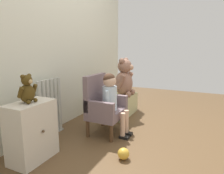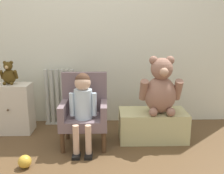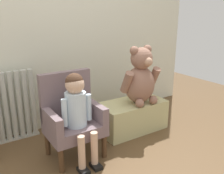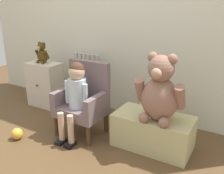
{
  "view_description": "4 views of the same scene",
  "coord_description": "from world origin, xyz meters",
  "px_view_note": "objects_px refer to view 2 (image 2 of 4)",
  "views": [
    {
      "loc": [
        -2.0,
        -0.6,
        1.01
      ],
      "look_at": [
        0.31,
        0.49,
        0.52
      ],
      "focal_mm": 32.0,
      "sensor_mm": 36.0,
      "label": 1
    },
    {
      "loc": [
        0.25,
        -1.86,
        1.14
      ],
      "look_at": [
        0.31,
        0.49,
        0.58
      ],
      "focal_mm": 40.0,
      "sensor_mm": 36.0,
      "label": 2
    },
    {
      "loc": [
        -0.73,
        -1.31,
        1.19
      ],
      "look_at": [
        0.46,
        0.51,
        0.52
      ],
      "focal_mm": 40.0,
      "sensor_mm": 36.0,
      "label": 3
    },
    {
      "loc": [
        1.41,
        -1.33,
        1.26
      ],
      "look_at": [
        0.36,
        0.47,
        0.53
      ],
      "focal_mm": 40.0,
      "sensor_mm": 36.0,
      "label": 4
    }
  ],
  "objects_px": {
    "small_dresser": "(13,108)",
    "toy_ball": "(25,162)",
    "radiator": "(60,97)",
    "child_figure": "(83,101)",
    "large_teddy_bear": "(161,88)",
    "child_armchair": "(84,111)",
    "low_bench": "(152,125)",
    "small_teddy_bear": "(9,74)"
  },
  "relations": [
    {
      "from": "small_dresser",
      "to": "child_armchair",
      "type": "xyz_separation_m",
      "value": [
        0.81,
        -0.3,
        0.07
      ]
    },
    {
      "from": "child_figure",
      "to": "small_teddy_bear",
      "type": "height_order",
      "value": "small_teddy_bear"
    },
    {
      "from": "small_dresser",
      "to": "large_teddy_bear",
      "type": "xyz_separation_m",
      "value": [
        1.57,
        -0.27,
        0.28
      ]
    },
    {
      "from": "small_teddy_bear",
      "to": "child_armchair",
      "type": "bearing_deg",
      "value": -20.53
    },
    {
      "from": "small_dresser",
      "to": "low_bench",
      "type": "relative_size",
      "value": 0.79
    },
    {
      "from": "small_teddy_bear",
      "to": "toy_ball",
      "type": "relative_size",
      "value": 2.29
    },
    {
      "from": "small_dresser",
      "to": "toy_ball",
      "type": "distance_m",
      "value": 0.86
    },
    {
      "from": "radiator",
      "to": "child_figure",
      "type": "height_order",
      "value": "child_figure"
    },
    {
      "from": "low_bench",
      "to": "large_teddy_bear",
      "type": "xyz_separation_m",
      "value": [
        0.06,
        -0.05,
        0.4
      ]
    },
    {
      "from": "radiator",
      "to": "small_dresser",
      "type": "bearing_deg",
      "value": -155.74
    },
    {
      "from": "radiator",
      "to": "child_figure",
      "type": "relative_size",
      "value": 0.91
    },
    {
      "from": "radiator",
      "to": "large_teddy_bear",
      "type": "xyz_separation_m",
      "value": [
        1.08,
        -0.49,
        0.22
      ]
    },
    {
      "from": "low_bench",
      "to": "large_teddy_bear",
      "type": "distance_m",
      "value": 0.41
    },
    {
      "from": "child_figure",
      "to": "radiator",
      "type": "bearing_deg",
      "value": 117.54
    },
    {
      "from": "child_armchair",
      "to": "toy_ball",
      "type": "height_order",
      "value": "child_armchair"
    },
    {
      "from": "child_figure",
      "to": "small_teddy_bear",
      "type": "bearing_deg",
      "value": 152.93
    },
    {
      "from": "child_figure",
      "to": "child_armchair",
      "type": "bearing_deg",
      "value": 90.0
    },
    {
      "from": "radiator",
      "to": "child_figure",
      "type": "bearing_deg",
      "value": -62.46
    },
    {
      "from": "small_dresser",
      "to": "large_teddy_bear",
      "type": "relative_size",
      "value": 0.95
    },
    {
      "from": "radiator",
      "to": "large_teddy_bear",
      "type": "bearing_deg",
      "value": -24.27
    },
    {
      "from": "child_figure",
      "to": "large_teddy_bear",
      "type": "bearing_deg",
      "value": 10.78
    },
    {
      "from": "radiator",
      "to": "small_teddy_bear",
      "type": "relative_size",
      "value": 2.66
    },
    {
      "from": "small_dresser",
      "to": "toy_ball",
      "type": "height_order",
      "value": "small_dresser"
    },
    {
      "from": "low_bench",
      "to": "large_teddy_bear",
      "type": "relative_size",
      "value": 1.2
    },
    {
      "from": "radiator",
      "to": "child_armchair",
      "type": "relative_size",
      "value": 0.95
    },
    {
      "from": "child_armchair",
      "to": "large_teddy_bear",
      "type": "distance_m",
      "value": 0.78
    },
    {
      "from": "child_figure",
      "to": "large_teddy_bear",
      "type": "height_order",
      "value": "large_teddy_bear"
    },
    {
      "from": "large_teddy_bear",
      "to": "small_teddy_bear",
      "type": "height_order",
      "value": "large_teddy_bear"
    },
    {
      "from": "large_teddy_bear",
      "to": "child_figure",
      "type": "bearing_deg",
      "value": -169.22
    },
    {
      "from": "small_dresser",
      "to": "child_armchair",
      "type": "bearing_deg",
      "value": -20.34
    },
    {
      "from": "small_teddy_bear",
      "to": "toy_ball",
      "type": "bearing_deg",
      "value": -64.75
    },
    {
      "from": "large_teddy_bear",
      "to": "toy_ball",
      "type": "distance_m",
      "value": 1.4
    },
    {
      "from": "child_figure",
      "to": "small_teddy_bear",
      "type": "xyz_separation_m",
      "value": [
        -0.82,
        0.42,
        0.18
      ]
    },
    {
      "from": "radiator",
      "to": "low_bench",
      "type": "bearing_deg",
      "value": -23.24
    },
    {
      "from": "child_armchair",
      "to": "radiator",
      "type": "bearing_deg",
      "value": 122.37
    },
    {
      "from": "small_dresser",
      "to": "small_teddy_bear",
      "type": "xyz_separation_m",
      "value": [
        -0.01,
        0.01,
        0.38
      ]
    },
    {
      "from": "radiator",
      "to": "child_figure",
      "type": "xyz_separation_m",
      "value": [
        0.33,
        -0.63,
        0.15
      ]
    },
    {
      "from": "radiator",
      "to": "large_teddy_bear",
      "type": "height_order",
      "value": "large_teddy_bear"
    },
    {
      "from": "large_teddy_bear",
      "to": "radiator",
      "type": "bearing_deg",
      "value": 155.73
    },
    {
      "from": "large_teddy_bear",
      "to": "small_dresser",
      "type": "bearing_deg",
      "value": 170.22
    },
    {
      "from": "small_dresser",
      "to": "child_figure",
      "type": "height_order",
      "value": "child_figure"
    },
    {
      "from": "small_dresser",
      "to": "small_teddy_bear",
      "type": "relative_size",
      "value": 2.17
    }
  ]
}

